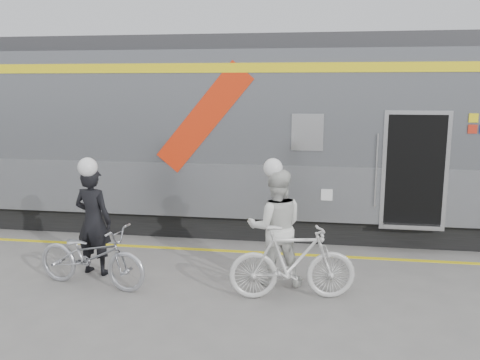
% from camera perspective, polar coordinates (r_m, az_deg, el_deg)
% --- Properties ---
extents(ground, '(90.00, 90.00, 0.00)m').
position_cam_1_polar(ground, '(7.83, -3.68, -12.99)').
color(ground, slate).
rests_on(ground, ground).
extents(train, '(24.00, 3.17, 4.10)m').
position_cam_1_polar(train, '(11.25, 6.77, 5.08)').
color(train, black).
rests_on(train, ground).
extents(safety_strip, '(24.00, 0.12, 0.01)m').
position_cam_1_polar(safety_strip, '(9.80, -0.92, -7.98)').
color(safety_strip, yellow).
rests_on(safety_strip, ground).
extents(man, '(0.73, 0.55, 1.82)m').
position_cam_1_polar(man, '(8.81, -16.14, -4.44)').
color(man, black).
rests_on(man, ground).
extents(bicycle_left, '(1.99, 1.00, 1.00)m').
position_cam_1_polar(bicycle_left, '(8.37, -16.34, -8.18)').
color(bicycle_left, '#ACAEB4').
rests_on(bicycle_left, ground).
extents(woman, '(1.01, 0.85, 1.86)m').
position_cam_1_polar(woman, '(8.04, 4.02, -5.32)').
color(woman, silver).
rests_on(woman, ground).
extents(bicycle_right, '(1.94, 0.85, 1.13)m').
position_cam_1_polar(bicycle_right, '(7.61, 5.90, -9.19)').
color(bicycle_right, silver).
rests_on(bicycle_right, ground).
extents(helmet_man, '(0.31, 0.31, 0.31)m').
position_cam_1_polar(helmet_man, '(8.60, -16.51, 2.43)').
color(helmet_man, white).
rests_on(helmet_man, man).
extents(helmet_woman, '(0.30, 0.30, 0.30)m').
position_cam_1_polar(helmet_woman, '(7.81, 4.12, 2.31)').
color(helmet_woman, white).
rests_on(helmet_woman, woman).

